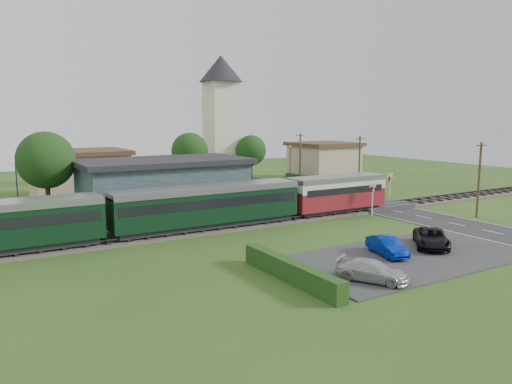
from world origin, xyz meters
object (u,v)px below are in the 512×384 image
house_west (79,174)px  crossing_signal_far (390,183)px  car_on_road (296,184)px  car_park_blue (387,246)px  train (171,208)px  pedestrian_near (248,203)px  equipment_hut (93,214)px  house_east (324,161)px  pedestrian_far (132,213)px  crossing_signal_near (373,194)px  car_park_silver (372,271)px  station_building (163,186)px  car_park_dark (431,238)px  church_tower (221,110)px

house_west → crossing_signal_far: house_west is taller
car_on_road → car_park_blue: bearing=161.9°
train → pedestrian_near: bearing=20.2°
equipment_hut → car_park_blue: (15.51, -16.25, -1.05)m
car_on_road → crossing_signal_far: bearing=-160.5°
equipment_hut → house_east: bearing=26.3°
pedestrian_far → crossing_signal_near: bearing=-87.6°
car_on_road → house_west: bearing=80.0°
house_west → car_park_silver: bearing=-78.8°
car_park_silver → equipment_hut: bearing=88.8°
car_on_road → train: bearing=130.2°
station_building → house_west: size_ratio=1.48×
house_west → pedestrian_far: (0.17, -19.51, -1.40)m
station_building → car_on_road: 21.60m
house_east → crossing_signal_near: bearing=-119.1°
crossing_signal_far → pedestrian_far: 28.46m
car_park_blue → pedestrian_far: bearing=142.3°
house_east → car_park_silver: 47.16m
crossing_signal_near → pedestrian_far: (-21.23, 5.89, -0.75)m
crossing_signal_near → pedestrian_near: crossing_signal_near is taller
train → house_east: 39.46m
crossing_signal_far → car_park_blue: 22.35m
house_west → car_park_silver: size_ratio=2.61×
car_on_road → pedestrian_near: 18.99m
car_on_road → pedestrian_far: size_ratio=1.78×
car_on_road → pedestrian_near: pedestrian_near is taller
crossing_signal_far → car_park_silver: crossing_signal_far is taller
car_park_silver → pedestrian_far: 21.42m
equipment_hut → car_on_road: (28.45, 12.45, -1.13)m
equipment_hut → train: 6.16m
equipment_hut → car_park_silver: size_ratio=0.62×
equipment_hut → pedestrian_far: bearing=5.1°
equipment_hut → car_park_silver: (10.84, -19.70, -1.07)m
car_park_dark → crossing_signal_near: bearing=109.5°
pedestrian_far → equipment_hut: bearing=113.1°
car_park_blue → car_on_road: bearing=81.3°
house_east → crossing_signal_far: bearing=-108.1°
car_park_dark → pedestrian_near: 17.40m
equipment_hut → car_park_blue: equipment_hut is taller
equipment_hut → crossing_signal_far: size_ratio=0.78×
church_tower → car_park_silver: bearing=-106.0°
car_on_road → car_park_blue: 31.48m
train → car_park_silver: 17.49m
pedestrian_near → crossing_signal_far: bearing=179.0°
crossing_signal_far → pedestrian_near: 17.55m
house_west → car_park_silver: house_west is taller
house_west → car_park_blue: 38.22m
station_building → pedestrian_near: 8.47m
equipment_hut → train: (5.25, -3.20, 0.43)m
car_on_road → car_park_blue: (-12.93, -28.70, 0.08)m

